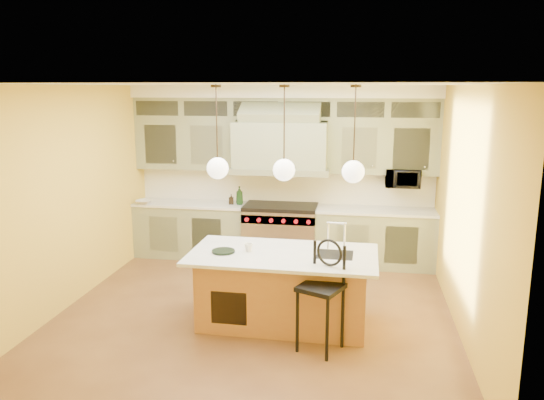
% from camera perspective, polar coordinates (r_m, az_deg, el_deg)
% --- Properties ---
extents(floor, '(5.00, 5.00, 0.00)m').
position_cam_1_polar(floor, '(7.05, -1.77, -11.97)').
color(floor, brown).
rests_on(floor, ground).
extents(ceiling, '(5.00, 5.00, 0.00)m').
position_cam_1_polar(ceiling, '(6.44, -1.94, 12.33)').
color(ceiling, white).
rests_on(ceiling, wall_back).
extents(wall_back, '(5.00, 0.00, 5.00)m').
position_cam_1_polar(wall_back, '(9.01, 1.30, 3.00)').
color(wall_back, gold).
rests_on(wall_back, ground).
extents(wall_front, '(5.00, 0.00, 5.00)m').
position_cam_1_polar(wall_front, '(4.26, -8.56, -7.52)').
color(wall_front, gold).
rests_on(wall_front, ground).
extents(wall_left, '(0.00, 5.00, 5.00)m').
position_cam_1_polar(wall_left, '(7.49, -20.95, 0.33)').
color(wall_left, gold).
rests_on(wall_left, ground).
extents(wall_right, '(0.00, 5.00, 5.00)m').
position_cam_1_polar(wall_right, '(6.58, 20.02, -1.13)').
color(wall_right, gold).
rests_on(wall_right, ground).
extents(back_cabinetry, '(5.00, 0.77, 2.90)m').
position_cam_1_polar(back_cabinetry, '(8.76, 1.04, 2.60)').
color(back_cabinetry, gray).
rests_on(back_cabinetry, floor).
extents(range, '(1.20, 0.74, 0.96)m').
position_cam_1_polar(range, '(8.87, 0.93, -3.52)').
color(range, silver).
rests_on(range, floor).
extents(kitchen_island, '(2.25, 1.22, 1.35)m').
position_cam_1_polar(kitchen_island, '(6.57, 1.28, -9.33)').
color(kitchen_island, '#A4683A').
rests_on(kitchen_island, floor).
extents(counter_stool, '(0.57, 0.57, 1.23)m').
position_cam_1_polar(counter_stool, '(5.90, 5.42, -9.47)').
color(counter_stool, black).
rests_on(counter_stool, floor).
extents(microwave, '(0.54, 0.37, 0.30)m').
position_cam_1_polar(microwave, '(8.70, 13.87, 2.32)').
color(microwave, black).
rests_on(microwave, back_cabinetry).
extents(oil_bottle_a, '(0.12, 0.12, 0.31)m').
position_cam_1_polar(oil_bottle_a, '(8.87, -3.52, 0.50)').
color(oil_bottle_a, '#133314').
rests_on(oil_bottle_a, back_cabinetry).
extents(oil_bottle_b, '(0.09, 0.09, 0.17)m').
position_cam_1_polar(oil_bottle_b, '(8.92, -4.41, 0.09)').
color(oil_bottle_b, black).
rests_on(oil_bottle_b, back_cabinetry).
extents(fruit_bowl, '(0.28, 0.28, 0.07)m').
position_cam_1_polar(fruit_bowl, '(9.18, -13.61, -0.21)').
color(fruit_bowl, silver).
rests_on(fruit_bowl, back_cabinetry).
extents(cup, '(0.11, 0.11, 0.10)m').
position_cam_1_polar(cup, '(6.44, -2.54, -5.13)').
color(cup, silver).
rests_on(cup, kitchen_island).
extents(pendant_left, '(0.26, 0.26, 1.11)m').
position_cam_1_polar(pendant_left, '(6.35, -5.87, 3.68)').
color(pendant_left, '#2D2319').
rests_on(pendant_left, ceiling).
extents(pendant_center, '(0.26, 0.26, 1.11)m').
position_cam_1_polar(pendant_center, '(6.19, 1.30, 3.52)').
color(pendant_center, '#2D2319').
rests_on(pendant_center, ceiling).
extents(pendant_right, '(0.26, 0.26, 1.11)m').
position_cam_1_polar(pendant_right, '(6.13, 8.73, 3.29)').
color(pendant_right, '#2D2319').
rests_on(pendant_right, ceiling).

